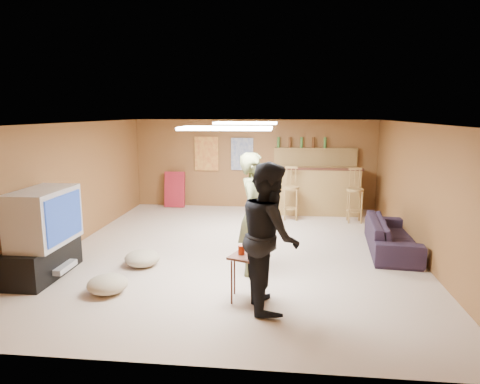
# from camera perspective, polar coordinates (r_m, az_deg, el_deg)

# --- Properties ---
(ground) EXTENTS (7.00, 7.00, 0.00)m
(ground) POSITION_cam_1_polar(r_m,az_deg,el_deg) (7.55, -0.16, -7.76)
(ground) COLOR #BDA690
(ground) RESTS_ON ground
(ceiling) EXTENTS (6.00, 7.00, 0.02)m
(ceiling) POSITION_cam_1_polar(r_m,az_deg,el_deg) (7.17, -0.17, 9.17)
(ceiling) COLOR silver
(ceiling) RESTS_ON ground
(wall_back) EXTENTS (6.00, 0.02, 2.20)m
(wall_back) POSITION_cam_1_polar(r_m,az_deg,el_deg) (10.73, 1.90, 3.75)
(wall_back) COLOR brown
(wall_back) RESTS_ON ground
(wall_front) EXTENTS (6.00, 0.02, 2.20)m
(wall_front) POSITION_cam_1_polar(r_m,az_deg,el_deg) (3.92, -5.88, -8.48)
(wall_front) COLOR brown
(wall_front) RESTS_ON ground
(wall_left) EXTENTS (0.02, 7.00, 2.20)m
(wall_left) POSITION_cam_1_polar(r_m,az_deg,el_deg) (8.17, -21.58, 0.85)
(wall_left) COLOR brown
(wall_left) RESTS_ON ground
(wall_right) EXTENTS (0.02, 7.00, 2.20)m
(wall_right) POSITION_cam_1_polar(r_m,az_deg,el_deg) (7.57, 23.04, 0.02)
(wall_right) COLOR brown
(wall_right) RESTS_ON ground
(tv_stand) EXTENTS (0.55, 1.30, 0.50)m
(tv_stand) POSITION_cam_1_polar(r_m,az_deg,el_deg) (6.96, -24.77, -8.21)
(tv_stand) COLOR black
(tv_stand) RESTS_ON ground
(dvd_box) EXTENTS (0.35, 0.50, 0.08)m
(dvd_box) POSITION_cam_1_polar(r_m,az_deg,el_deg) (6.89, -23.11, -9.17)
(dvd_box) COLOR #B2B2B7
(dvd_box) RESTS_ON tv_stand
(tv_body) EXTENTS (0.60, 1.10, 0.80)m
(tv_body) POSITION_cam_1_polar(r_m,az_deg,el_deg) (6.76, -24.68, -3.03)
(tv_body) COLOR #B2B2B7
(tv_body) RESTS_ON tv_stand
(tv_screen) EXTENTS (0.02, 0.95, 0.65)m
(tv_screen) POSITION_cam_1_polar(r_m,az_deg,el_deg) (6.60, -22.37, -3.15)
(tv_screen) COLOR navy
(tv_screen) RESTS_ON tv_body
(bar_counter) EXTENTS (2.00, 0.60, 1.10)m
(bar_counter) POSITION_cam_1_polar(r_m,az_deg,el_deg) (10.26, 10.03, 0.17)
(bar_counter) COLOR olive
(bar_counter) RESTS_ON ground
(bar_lip) EXTENTS (2.10, 0.12, 0.05)m
(bar_lip) POSITION_cam_1_polar(r_m,az_deg,el_deg) (9.93, 10.22, 3.04)
(bar_lip) COLOR #3F1E14
(bar_lip) RESTS_ON bar_counter
(bar_shelf) EXTENTS (2.00, 0.18, 0.05)m
(bar_shelf) POSITION_cam_1_polar(r_m,az_deg,el_deg) (10.58, 10.04, 5.68)
(bar_shelf) COLOR olive
(bar_shelf) RESTS_ON bar_backing
(bar_backing) EXTENTS (2.00, 0.14, 0.60)m
(bar_backing) POSITION_cam_1_polar(r_m,az_deg,el_deg) (10.63, 9.98, 4.08)
(bar_backing) COLOR olive
(bar_backing) RESTS_ON bar_counter
(poster_left) EXTENTS (0.60, 0.03, 0.85)m
(poster_left) POSITION_cam_1_polar(r_m,az_deg,el_deg) (10.82, -4.49, 5.11)
(poster_left) COLOR #BF3F26
(poster_left) RESTS_ON wall_back
(poster_right) EXTENTS (0.55, 0.03, 0.80)m
(poster_right) POSITION_cam_1_polar(r_m,az_deg,el_deg) (10.69, 0.28, 5.08)
(poster_right) COLOR #334C99
(poster_right) RESTS_ON wall_back
(folding_chair_stack) EXTENTS (0.50, 0.26, 0.91)m
(folding_chair_stack) POSITION_cam_1_polar(r_m,az_deg,el_deg) (10.96, -8.69, 0.34)
(folding_chair_stack) COLOR maroon
(folding_chair_stack) RESTS_ON ground
(ceiling_panel_front) EXTENTS (1.20, 0.60, 0.04)m
(ceiling_panel_front) POSITION_cam_1_polar(r_m,az_deg,el_deg) (5.68, -1.86, 8.49)
(ceiling_panel_front) COLOR white
(ceiling_panel_front) RESTS_ON ceiling
(ceiling_panel_back) EXTENTS (1.20, 0.60, 0.04)m
(ceiling_panel_back) POSITION_cam_1_polar(r_m,az_deg,el_deg) (8.36, 0.75, 9.17)
(ceiling_panel_back) COLOR white
(ceiling_panel_back) RESTS_ON ceiling
(person_olive) EXTENTS (0.54, 0.73, 1.81)m
(person_olive) POSITION_cam_1_polar(r_m,az_deg,el_deg) (6.30, 1.89, -2.94)
(person_olive) COLOR brown
(person_olive) RESTS_ON ground
(person_black) EXTENTS (0.86, 1.00, 1.81)m
(person_black) POSITION_cam_1_polar(r_m,az_deg,el_deg) (5.21, 3.96, -5.86)
(person_black) COLOR black
(person_black) RESTS_ON ground
(sofa) EXTENTS (0.93, 1.98, 0.56)m
(sofa) POSITION_cam_1_polar(r_m,az_deg,el_deg) (7.86, 19.61, -5.50)
(sofa) COLOR black
(sofa) RESTS_ON ground
(tray_table) EXTENTS (0.55, 0.50, 0.59)m
(tray_table) POSITION_cam_1_polar(r_m,az_deg,el_deg) (5.57, 1.15, -11.38)
(tray_table) COLOR #3F1E14
(tray_table) RESTS_ON ground
(cup_red_near) EXTENTS (0.10, 0.10, 0.12)m
(cup_red_near) POSITION_cam_1_polar(r_m,az_deg,el_deg) (5.51, 0.18, -7.71)
(cup_red_near) COLOR #B22E0B
(cup_red_near) RESTS_ON tray_table
(cup_red_far) EXTENTS (0.09, 0.09, 0.11)m
(cup_red_far) POSITION_cam_1_polar(r_m,az_deg,el_deg) (5.38, 1.92, -8.23)
(cup_red_far) COLOR #B22E0B
(cup_red_far) RESTS_ON tray_table
(cup_blue) EXTENTS (0.10, 0.10, 0.12)m
(cup_blue) POSITION_cam_1_polar(r_m,az_deg,el_deg) (5.52, 2.40, -7.70)
(cup_blue) COLOR #16239B
(cup_blue) RESTS_ON tray_table
(bar_stool_left) EXTENTS (0.53, 0.53, 1.27)m
(bar_stool_left) POSITION_cam_1_polar(r_m,az_deg,el_deg) (9.60, 6.80, 0.07)
(bar_stool_left) COLOR olive
(bar_stool_left) RESTS_ON ground
(bar_stool_right) EXTENTS (0.46, 0.46, 1.15)m
(bar_stool_right) POSITION_cam_1_polar(r_m,az_deg,el_deg) (9.63, 15.09, -0.57)
(bar_stool_right) COLOR olive
(bar_stool_right) RESTS_ON ground
(cushion_near_tv) EXTENTS (0.57, 0.57, 0.25)m
(cushion_near_tv) POSITION_cam_1_polar(r_m,az_deg,el_deg) (6.96, -12.91, -8.60)
(cushion_near_tv) COLOR tan
(cushion_near_tv) RESTS_ON ground
(cushion_mid) EXTENTS (0.46, 0.46, 0.18)m
(cushion_mid) POSITION_cam_1_polar(r_m,az_deg,el_deg) (7.17, -12.94, -8.31)
(cushion_mid) COLOR tan
(cushion_mid) RESTS_ON ground
(cushion_far) EXTENTS (0.58, 0.58, 0.24)m
(cushion_far) POSITION_cam_1_polar(r_m,az_deg,el_deg) (6.09, -17.25, -11.65)
(cushion_far) COLOR tan
(cushion_far) RESTS_ON ground
(bottle_row) EXTENTS (1.20, 0.08, 0.26)m
(bottle_row) POSITION_cam_1_polar(r_m,az_deg,el_deg) (10.53, 8.21, 6.56)
(bottle_row) COLOR #3F7233
(bottle_row) RESTS_ON bar_shelf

